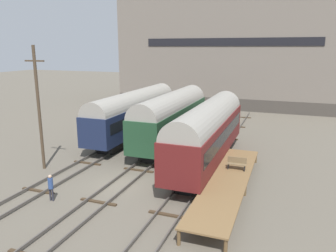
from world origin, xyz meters
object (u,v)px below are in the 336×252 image
at_px(train_car_green, 172,116).
at_px(train_car_navy, 135,111).
at_px(train_car_maroon, 208,130).
at_px(person_worker, 51,185).
at_px(utility_pole, 39,107).
at_px(bench, 237,163).

xyz_separation_m(train_car_green, train_car_navy, (-4.87, 1.45, -0.11)).
height_order(train_car_maroon, train_car_navy, train_car_maroon).
distance_m(train_car_green, person_worker, 15.16).
height_order(train_car_green, utility_pole, utility_pole).
distance_m(bench, person_worker, 13.05).
bearing_deg(train_car_green, person_worker, -101.53).
xyz_separation_m(train_car_maroon, bench, (2.89, -2.75, -1.61)).
xyz_separation_m(train_car_green, person_worker, (-3.00, -14.73, -1.96)).
xyz_separation_m(train_car_green, bench, (7.76, -7.36, -1.60)).
distance_m(train_car_maroon, utility_pole, 13.75).
bearing_deg(person_worker, train_car_maroon, 52.10).
xyz_separation_m(train_car_navy, person_worker, (1.86, -16.18, -1.85)).
relative_size(train_car_green, train_car_navy, 0.89).
bearing_deg(train_car_navy, bench, -34.91).
bearing_deg(utility_pole, person_worker, -45.23).
distance_m(train_car_maroon, train_car_navy, 11.47).
bearing_deg(train_car_maroon, utility_pole, -155.99).
xyz_separation_m(train_car_maroon, person_worker, (-7.87, -10.11, -1.97)).
height_order(train_car_maroon, train_car_green, train_car_maroon).
relative_size(train_car_maroon, bench, 11.30).
height_order(train_car_maroon, bench, train_car_maroon).
distance_m(train_car_navy, utility_pole, 12.10).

